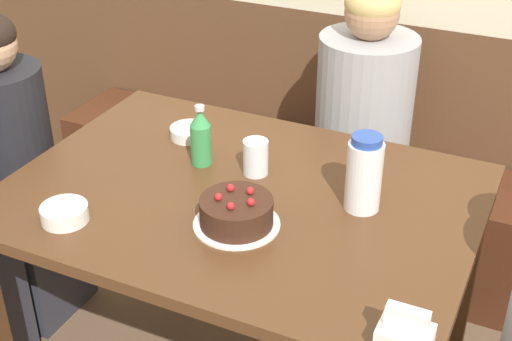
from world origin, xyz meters
name	(u,v)px	position (x,y,z in m)	size (l,w,h in m)	color
bench_seat	(332,206)	(0.00, 0.83, 0.23)	(2.37, 0.38, 0.46)	#472314
dining_table	(241,221)	(0.00, 0.00, 0.67)	(1.29, 0.93, 0.76)	#4C2D19
birthday_cake	(236,213)	(0.06, -0.15, 0.80)	(0.23, 0.23, 0.10)	white
water_pitcher	(364,174)	(0.33, 0.07, 0.87)	(0.09, 0.09, 0.21)	white
soju_bottle	(201,137)	(-0.18, 0.10, 0.85)	(0.06, 0.06, 0.19)	#388E4C
napkin_holder	(405,335)	(0.57, -0.40, 0.80)	(0.11, 0.08, 0.11)	white
bowl_soup_white	(65,213)	(-0.35, -0.32, 0.79)	(0.12, 0.12, 0.04)	white
bowl_rice_small	(190,132)	(-0.29, 0.23, 0.78)	(0.12, 0.12, 0.03)	white
glass_water_tall	(256,157)	(-0.01, 0.11, 0.82)	(0.07, 0.07, 0.10)	silver
person_teal_shirt	(15,184)	(-0.90, 0.06, 0.52)	(0.34, 0.30, 1.14)	#33333D
person_dark_striped	(360,151)	(0.13, 0.73, 0.57)	(0.34, 0.34, 1.18)	#33333D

